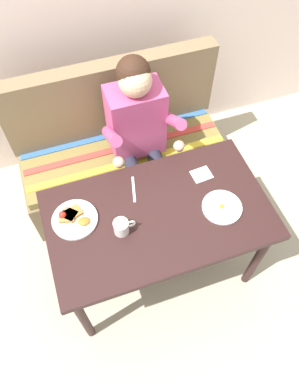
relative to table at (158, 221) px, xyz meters
name	(u,v)px	position (x,y,z in m)	size (l,w,h in m)	color
ground_plane	(156,265)	(0.00, 0.00, -0.65)	(8.00, 8.00, 0.00)	#ABA48B
table	(158,221)	(0.00, 0.00, 0.00)	(1.20, 0.70, 0.73)	black
couch	(122,155)	(0.00, 0.76, -0.32)	(1.44, 0.56, 1.00)	brown
person	(139,130)	(0.08, 0.59, 0.09)	(0.45, 0.61, 1.21)	#B04373
plate_breakfast	(74,218)	(-0.44, 0.11, 0.10)	(0.24, 0.24, 0.05)	white
plate_eggs	(222,207)	(0.33, -0.08, 0.09)	(0.22, 0.22, 0.04)	white
coffee_mug	(122,227)	(-0.21, -0.04, 0.13)	(0.12, 0.08, 0.09)	white
napkin	(202,175)	(0.32, 0.16, 0.09)	(0.11, 0.09, 0.01)	silver
fork	(134,189)	(-0.08, 0.19, 0.08)	(0.01, 0.17, 0.01)	silver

